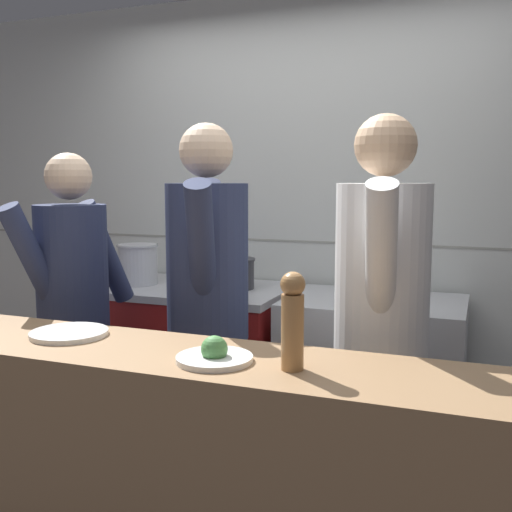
% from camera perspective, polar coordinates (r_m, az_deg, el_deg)
% --- Properties ---
extents(wall_back_tiled, '(8.00, 0.06, 2.60)m').
position_cam_1_polar(wall_back_tiled, '(3.59, 4.92, 3.82)').
color(wall_back_tiled, silver).
rests_on(wall_back_tiled, ground_plane).
extents(oven_range, '(1.14, 0.71, 0.91)m').
position_cam_1_polar(oven_range, '(3.58, -6.24, -10.00)').
color(oven_range, maroon).
rests_on(oven_range, ground_plane).
extents(prep_counter, '(0.90, 0.65, 0.90)m').
position_cam_1_polar(prep_counter, '(3.26, 11.05, -11.94)').
color(prep_counter, '#B7BABF').
rests_on(prep_counter, ground_plane).
extents(pass_counter, '(2.56, 0.45, 0.96)m').
position_cam_1_polar(pass_counter, '(2.25, -11.68, -20.37)').
color(pass_counter, '#93704C').
rests_on(pass_counter, ground_plane).
extents(stock_pot, '(0.24, 0.24, 0.24)m').
position_cam_1_polar(stock_pot, '(3.58, -11.18, -0.67)').
color(stock_pot, '#B7BABF').
rests_on(stock_pot, oven_range).
extents(sauce_pot, '(0.24, 0.24, 0.17)m').
position_cam_1_polar(sauce_pot, '(3.37, -2.14, -1.57)').
color(sauce_pot, '#2D2D33').
rests_on(sauce_pot, oven_range).
extents(mixing_bowl_steel, '(0.24, 0.24, 0.10)m').
position_cam_1_polar(mixing_bowl_steel, '(3.15, 9.89, -3.07)').
color(mixing_bowl_steel, '#B7BABF').
rests_on(mixing_bowl_steel, prep_counter).
extents(chefs_knife, '(0.32, 0.23, 0.02)m').
position_cam_1_polar(chefs_knife, '(2.97, 10.36, -4.59)').
color(chefs_knife, '#B7BABF').
rests_on(chefs_knife, prep_counter).
extents(plated_dish_appetiser, '(0.28, 0.28, 0.02)m').
position_cam_1_polar(plated_dish_appetiser, '(2.27, -17.37, -7.03)').
color(plated_dish_appetiser, white).
rests_on(plated_dish_appetiser, pass_counter).
extents(plated_dish_dessert, '(0.24, 0.24, 0.08)m').
position_cam_1_polar(plated_dish_dessert, '(1.87, -3.98, -9.40)').
color(plated_dish_dessert, white).
rests_on(plated_dish_dessert, pass_counter).
extents(pepper_mill, '(0.07, 0.07, 0.29)m').
position_cam_1_polar(pepper_mill, '(1.76, 3.50, -5.98)').
color(pepper_mill, '#AD7A47').
rests_on(pepper_mill, pass_counter).
extents(chef_head_cook, '(0.41, 0.71, 1.64)m').
position_cam_1_polar(chef_head_cook, '(2.98, -16.98, -4.74)').
color(chef_head_cook, black).
rests_on(chef_head_cook, ground_plane).
extents(chef_sous, '(0.46, 0.75, 1.75)m').
position_cam_1_polar(chef_sous, '(2.65, -4.61, -4.48)').
color(chef_sous, black).
rests_on(chef_sous, ground_plane).
extents(chef_line, '(0.40, 0.77, 1.76)m').
position_cam_1_polar(chef_line, '(2.35, 11.81, -6.07)').
color(chef_line, black).
rests_on(chef_line, ground_plane).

